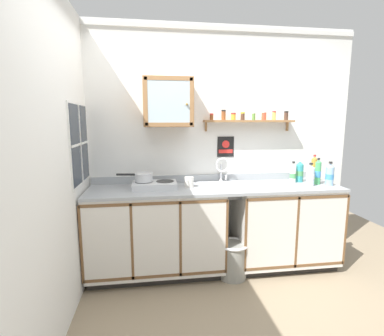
% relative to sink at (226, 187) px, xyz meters
% --- Properties ---
extents(floor, '(5.68, 5.68, 0.00)m').
position_rel_sink_xyz_m(floor, '(-0.12, -0.33, -0.91)').
color(floor, gray).
rests_on(floor, ground).
extents(back_wall, '(3.28, 0.07, 2.64)m').
position_rel_sink_xyz_m(back_wall, '(-0.12, 0.28, 0.42)').
color(back_wall, white).
rests_on(back_wall, ground).
extents(side_wall_left, '(0.05, 3.39, 2.64)m').
position_rel_sink_xyz_m(side_wall_left, '(-1.48, -0.64, 0.41)').
color(side_wall_left, white).
rests_on(side_wall_left, ground).
extents(lower_cabinet_run, '(1.39, 0.60, 0.90)m').
position_rel_sink_xyz_m(lower_cabinet_run, '(-0.75, -0.04, -0.45)').
color(lower_cabinet_run, black).
rests_on(lower_cabinet_run, ground).
extents(lower_cabinet_run_right, '(1.10, 0.60, 0.90)m').
position_rel_sink_xyz_m(lower_cabinet_run_right, '(0.66, -0.04, -0.45)').
color(lower_cabinet_run_right, black).
rests_on(lower_cabinet_run_right, ground).
extents(countertop, '(2.64, 0.62, 0.03)m').
position_rel_sink_xyz_m(countertop, '(-0.12, -0.04, 0.00)').
color(countertop, '#9EA3A8').
rests_on(countertop, lower_cabinet_run).
extents(backsplash, '(2.64, 0.02, 0.08)m').
position_rel_sink_xyz_m(backsplash, '(-0.12, 0.25, 0.06)').
color(backsplash, '#9EA3A8').
rests_on(backsplash, countertop).
extents(sink, '(0.58, 0.47, 0.39)m').
position_rel_sink_xyz_m(sink, '(0.00, 0.00, 0.00)').
color(sink, silver).
rests_on(sink, countertop).
extents(hot_plate_stove, '(0.45, 0.28, 0.07)m').
position_rel_sink_xyz_m(hot_plate_stove, '(-0.76, -0.01, 0.05)').
color(hot_plate_stove, silver).
rests_on(hot_plate_stove, countertop).
extents(saucepan, '(0.37, 0.18, 0.09)m').
position_rel_sink_xyz_m(saucepan, '(-0.87, 0.01, 0.14)').
color(saucepan, silver).
rests_on(saucepan, hot_plate_stove).
extents(bottle_detergent_teal_0, '(0.08, 0.08, 0.25)m').
position_rel_sink_xyz_m(bottle_detergent_teal_0, '(0.88, 0.08, 0.13)').
color(bottle_detergent_teal_0, teal).
rests_on(bottle_detergent_teal_0, countertop).
extents(bottle_water_clear_1, '(0.09, 0.09, 0.25)m').
position_rel_sink_xyz_m(bottle_water_clear_1, '(0.89, -0.13, 0.13)').
color(bottle_water_clear_1, silver).
rests_on(bottle_water_clear_1, countertop).
extents(bottle_soda_green_2, '(0.06, 0.06, 0.29)m').
position_rel_sink_xyz_m(bottle_soda_green_2, '(1.01, -0.07, 0.15)').
color(bottle_soda_green_2, '#4CB266').
rests_on(bottle_soda_green_2, countertop).
extents(bottle_opaque_white_3, '(0.07, 0.07, 0.24)m').
position_rel_sink_xyz_m(bottle_opaque_white_3, '(0.78, 0.05, 0.12)').
color(bottle_opaque_white_3, white).
rests_on(bottle_opaque_white_3, countertop).
extents(bottle_juice_amber_4, '(0.06, 0.06, 0.31)m').
position_rel_sink_xyz_m(bottle_juice_amber_4, '(1.02, 0.03, 0.16)').
color(bottle_juice_amber_4, gold).
rests_on(bottle_juice_amber_4, countertop).
extents(bottle_water_blue_5, '(0.09, 0.09, 0.26)m').
position_rel_sink_xyz_m(bottle_water_blue_5, '(1.10, -0.14, 0.13)').
color(bottle_water_blue_5, '#8CB7E0').
rests_on(bottle_water_blue_5, countertop).
extents(mug, '(0.09, 0.13, 0.11)m').
position_rel_sink_xyz_m(mug, '(-0.40, -0.02, 0.07)').
color(mug, white).
rests_on(mug, countertop).
extents(wall_cabinet, '(0.50, 0.34, 0.49)m').
position_rel_sink_xyz_m(wall_cabinet, '(-0.60, 0.10, 0.89)').
color(wall_cabinet, '#996B42').
extents(spice_shelf, '(1.02, 0.14, 0.23)m').
position_rel_sink_xyz_m(spice_shelf, '(0.30, 0.19, 0.72)').
color(spice_shelf, '#996B42').
extents(warning_sign, '(0.19, 0.01, 0.23)m').
position_rel_sink_xyz_m(warning_sign, '(0.05, 0.25, 0.41)').
color(warning_sign, black).
extents(window, '(0.03, 0.67, 0.76)m').
position_rel_sink_xyz_m(window, '(-1.45, -0.11, 0.49)').
color(window, '#262D38').
extents(trash_bin, '(0.32, 0.32, 0.38)m').
position_rel_sink_xyz_m(trash_bin, '(0.03, -0.23, -0.71)').
color(trash_bin, gray).
rests_on(trash_bin, ground).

